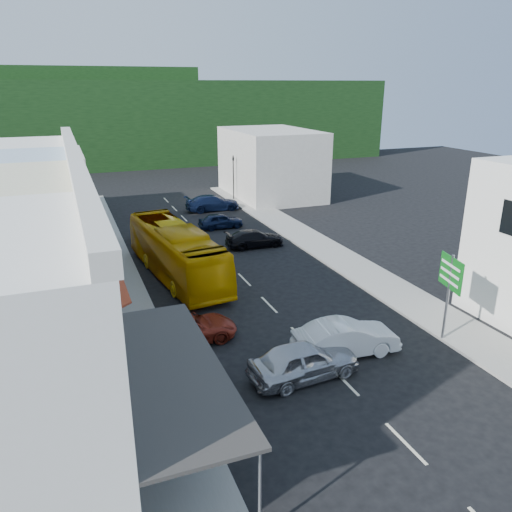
{
  "coord_description": "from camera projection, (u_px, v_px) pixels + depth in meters",
  "views": [
    {
      "loc": [
        -9.75,
        -19.1,
        11.52
      ],
      "look_at": [
        0.0,
        6.0,
        2.2
      ],
      "focal_mm": 35.0,
      "sensor_mm": 36.0,
      "label": 1
    }
  ],
  "objects": [
    {
      "name": "sidewalk_right",
      "position": [
        334.0,
        255.0,
        35.28
      ],
      "size": [
        3.0,
        52.0,
        0.15
      ],
      "primitive_type": "cube",
      "color": "gray",
      "rests_on": "ground"
    },
    {
      "name": "sidewalk_left",
      "position": [
        117.0,
        284.0,
        30.15
      ],
      "size": [
        3.0,
        52.0,
        0.15
      ],
      "primitive_type": "cube",
      "color": "gray",
      "rests_on": "ground"
    },
    {
      "name": "car_black_near",
      "position": [
        255.0,
        238.0,
        37.03
      ],
      "size": [
        4.53,
        1.92,
        1.4
      ],
      "primitive_type": "imported",
      "rotation": [
        0.0,
        0.0,
        1.55
      ],
      "color": "black",
      "rests_on": "ground"
    },
    {
      "name": "car_red",
      "position": [
        190.0,
        326.0,
        23.49
      ],
      "size": [
        4.7,
        2.17,
        1.4
      ],
      "primitive_type": "imported",
      "rotation": [
        0.0,
        0.0,
        1.51
      ],
      "color": "maroon",
      "rests_on": "ground"
    },
    {
      "name": "car_navy_mid",
      "position": [
        221.0,
        220.0,
        41.8
      ],
      "size": [
        4.41,
        1.81,
        1.4
      ],
      "primitive_type": "imported",
      "rotation": [
        0.0,
        0.0,
        1.57
      ],
      "color": "black",
      "rests_on": "ground"
    },
    {
      "name": "car_white",
      "position": [
        346.0,
        340.0,
        22.28
      ],
      "size": [
        4.54,
        2.19,
        1.4
      ],
      "primitive_type": "imported",
      "rotation": [
        0.0,
        0.0,
        1.48
      ],
      "color": "silver",
      "rests_on": "ground"
    },
    {
      "name": "car_black_far",
      "position": [
        162.0,
        230.0,
        38.86
      ],
      "size": [
        4.51,
        2.09,
        1.4
      ],
      "primitive_type": "imported",
      "rotation": [
        0.0,
        0.0,
        1.5
      ],
      "color": "black",
      "rests_on": "ground"
    },
    {
      "name": "traffic_signal",
      "position": [
        233.0,
        178.0,
        51.36
      ],
      "size": [
        0.91,
        1.15,
        4.62
      ],
      "primitive_type": null,
      "rotation": [
        0.0,
        0.0,
        3.4
      ],
      "color": "black",
      "rests_on": "ground"
    },
    {
      "name": "bus",
      "position": [
        176.0,
        253.0,
        31.04
      ],
      "size": [
        3.85,
        11.81,
        3.1
      ],
      "primitive_type": "imported",
      "rotation": [
        0.0,
        0.0,
        0.12
      ],
      "color": "#DC9B03",
      "rests_on": "ground"
    },
    {
      "name": "pedestrian_left",
      "position": [
        111.0,
        323.0,
        23.15
      ],
      "size": [
        0.53,
        0.67,
        1.7
      ],
      "primitive_type": "imported",
      "rotation": [
        0.0,
        0.0,
        1.34
      ],
      "color": "black",
      "rests_on": "sidewalk_left"
    },
    {
      "name": "ground",
      "position": [
        301.0,
        337.0,
        23.93
      ],
      "size": [
        120.0,
        120.0,
        0.0
      ],
      "primitive_type": "plane",
      "color": "black",
      "rests_on": "ground"
    },
    {
      "name": "car_silver",
      "position": [
        304.0,
        363.0,
        20.43
      ],
      "size": [
        4.53,
        2.15,
        1.4
      ],
      "primitive_type": "imported",
      "rotation": [
        0.0,
        0.0,
        1.65
      ],
      "color": "#B9B9BE",
      "rests_on": "ground"
    },
    {
      "name": "distant_block_left",
      "position": [
        37.0,
        189.0,
        42.63
      ],
      "size": [
        8.0,
        10.0,
        6.0
      ],
      "primitive_type": "cube",
      "color": "#B7B2A8",
      "rests_on": "ground"
    },
    {
      "name": "car_navy_far",
      "position": [
        213.0,
        203.0,
        47.65
      ],
      "size": [
        4.52,
        1.9,
        1.4
      ],
      "primitive_type": "imported",
      "rotation": [
        0.0,
        0.0,
        1.58
      ],
      "color": "black",
      "rests_on": "ground"
    },
    {
      "name": "shopfront_row",
      "position": [
        9.0,
        258.0,
        22.75
      ],
      "size": [
        8.25,
        30.0,
        8.0
      ],
      "color": "white",
      "rests_on": "ground"
    },
    {
      "name": "distant_block_right",
      "position": [
        271.0,
        163.0,
        52.98
      ],
      "size": [
        8.0,
        12.0,
        7.0
      ],
      "primitive_type": "cube",
      "color": "#B7B2A8",
      "rests_on": "ground"
    },
    {
      "name": "direction_sign",
      "position": [
        447.0,
        299.0,
        22.93
      ],
      "size": [
        1.07,
        2.02,
        4.29
      ],
      "primitive_type": null,
      "rotation": [
        0.0,
        0.0,
        -0.23
      ],
      "color": "#0D6118",
      "rests_on": "ground"
    },
    {
      "name": "hillside",
      "position": [
        112.0,
        116.0,
        78.57
      ],
      "size": [
        80.0,
        26.0,
        14.0
      ],
      "color": "black",
      "rests_on": "ground"
    }
  ]
}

